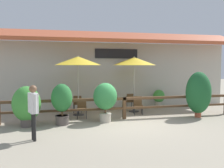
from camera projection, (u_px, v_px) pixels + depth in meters
The scene contains 17 objects.
ground_plane at pixel (131, 124), 9.94m from camera, with size 60.00×60.00×0.00m, color #9E937F.
building_facade at pixel (109, 69), 13.78m from camera, with size 14.28×1.49×4.23m.
patio_railing at pixel (124, 103), 10.92m from camera, with size 10.40×0.14×0.95m.
patio_umbrella_near at pixel (78, 61), 11.64m from camera, with size 2.18×2.18×2.81m.
dining_table_near at pixel (78, 103), 11.78m from camera, with size 0.93×0.93×0.74m.
chair_near_streetside at pixel (82, 107), 11.12m from camera, with size 0.46×0.46×0.85m.
chair_near_wallside at pixel (78, 103), 12.49m from camera, with size 0.48×0.48×0.85m.
patio_umbrella_middle at pixel (134, 61), 12.55m from camera, with size 2.18×2.18×2.81m.
dining_table_middle at pixel (134, 100), 12.69m from camera, with size 0.93×0.93×0.74m.
chair_middle_streetside at pixel (138, 104), 12.05m from camera, with size 0.50×0.50×0.85m.
chair_middle_wallside at pixel (130, 101), 13.34m from camera, with size 0.42×0.42×0.85m.
potted_plant_broad_leaf at pixel (26, 105), 9.49m from camera, with size 1.07×0.96×1.56m.
potted_plant_tall_tropical at pixel (62, 101), 9.80m from camera, with size 0.82×0.74×1.63m.
potted_plant_corner_fern at pixel (105, 98), 10.29m from camera, with size 0.98×0.89×1.63m.
potted_plant_entrance_palm at pixel (198, 93), 11.26m from camera, with size 1.15×1.04×2.06m.
potted_plant_small_flowering at pixel (159, 97), 13.97m from camera, with size 0.65×0.59×0.99m.
pedestrian at pixel (33, 105), 7.69m from camera, with size 0.35×0.58×1.73m.
Camera 1 is at (-2.98, -9.37, 2.31)m, focal length 40.00 mm.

